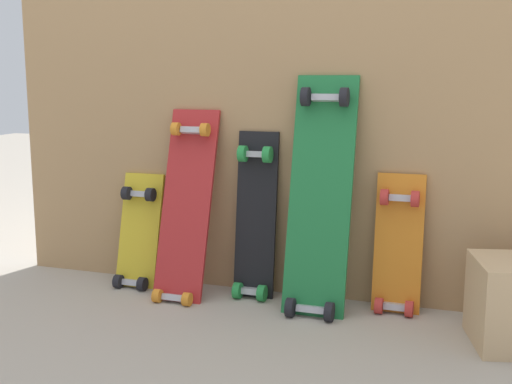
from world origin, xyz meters
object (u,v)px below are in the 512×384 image
(skateboard_red, at_px, (185,213))
(skateboard_black, at_px, (255,223))
(skateboard_orange, at_px, (398,252))
(skateboard_yellow, at_px, (138,238))
(skateboard_green, at_px, (319,203))

(skateboard_red, relative_size, skateboard_black, 1.13)
(skateboard_black, distance_m, skateboard_orange, 0.57)
(skateboard_red, xyz_separation_m, skateboard_orange, (0.83, 0.08, -0.11))
(skateboard_red, bearing_deg, skateboard_yellow, 167.89)
(skateboard_yellow, bearing_deg, skateboard_green, -3.06)
(skateboard_black, xyz_separation_m, skateboard_orange, (0.56, 0.01, -0.07))
(skateboard_black, bearing_deg, skateboard_yellow, -177.31)
(skateboard_black, xyz_separation_m, skateboard_green, (0.28, -0.07, 0.11))
(skateboard_green, bearing_deg, skateboard_orange, 14.03)
(skateboard_green, height_order, skateboard_orange, skateboard_green)
(skateboard_black, relative_size, skateboard_green, 0.77)
(skateboard_yellow, relative_size, skateboard_red, 0.66)
(skateboard_green, relative_size, skateboard_orange, 1.61)
(skateboard_yellow, height_order, skateboard_orange, skateboard_orange)
(skateboard_yellow, height_order, skateboard_green, skateboard_green)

